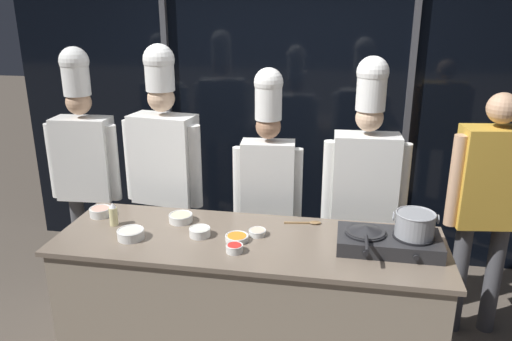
{
  "coord_description": "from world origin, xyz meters",
  "views": [
    {
      "loc": [
        0.52,
        -2.65,
        2.26
      ],
      "look_at": [
        0.0,
        0.25,
        1.26
      ],
      "focal_mm": 35.0,
      "sensor_mm": 36.0,
      "label": 1
    }
  ],
  "objects_px": {
    "stock_pot": "(415,224)",
    "prep_bowl_onion": "(131,233)",
    "portable_stove": "(389,242)",
    "squeeze_bottle_oil": "(113,215)",
    "prep_bowl_bell_pepper": "(235,248)",
    "chef_sous": "(165,161)",
    "chef_line": "(268,177)",
    "prep_bowl_bean_sprouts": "(200,231)",
    "person_guest": "(489,195)",
    "prep_bowl_chicken": "(257,232)",
    "prep_bowl_carrots": "(237,237)",
    "prep_bowl_noodles": "(181,217)",
    "chef_pastry": "(365,178)",
    "serving_spoon_slotted": "(310,223)",
    "frying_pan": "(366,230)",
    "prep_bowl_shrimp": "(100,211)",
    "chef_head": "(85,156)"
  },
  "relations": [
    {
      "from": "prep_bowl_bell_pepper",
      "to": "prep_bowl_onion",
      "type": "bearing_deg",
      "value": 174.92
    },
    {
      "from": "prep_bowl_onion",
      "to": "chef_head",
      "type": "height_order",
      "value": "chef_head"
    },
    {
      "from": "chef_sous",
      "to": "chef_line",
      "type": "height_order",
      "value": "chef_sous"
    },
    {
      "from": "prep_bowl_bell_pepper",
      "to": "serving_spoon_slotted",
      "type": "distance_m",
      "value": 0.6
    },
    {
      "from": "prep_bowl_carrots",
      "to": "prep_bowl_bean_sprouts",
      "type": "distance_m",
      "value": 0.23
    },
    {
      "from": "chef_head",
      "to": "person_guest",
      "type": "relative_size",
      "value": 1.13
    },
    {
      "from": "stock_pot",
      "to": "prep_bowl_noodles",
      "type": "distance_m",
      "value": 1.44
    },
    {
      "from": "stock_pot",
      "to": "prep_bowl_carrots",
      "type": "height_order",
      "value": "stock_pot"
    },
    {
      "from": "prep_bowl_chicken",
      "to": "chef_sous",
      "type": "distance_m",
      "value": 1.06
    },
    {
      "from": "prep_bowl_bean_sprouts",
      "to": "person_guest",
      "type": "bearing_deg",
      "value": 20.39
    },
    {
      "from": "frying_pan",
      "to": "stock_pot",
      "type": "relative_size",
      "value": 1.64
    },
    {
      "from": "prep_bowl_carrots",
      "to": "chef_pastry",
      "type": "height_order",
      "value": "chef_pastry"
    },
    {
      "from": "prep_bowl_bell_pepper",
      "to": "serving_spoon_slotted",
      "type": "bearing_deg",
      "value": 49.37
    },
    {
      "from": "stock_pot",
      "to": "prep_bowl_onion",
      "type": "distance_m",
      "value": 1.65
    },
    {
      "from": "prep_bowl_noodles",
      "to": "prep_bowl_chicken",
      "type": "xyz_separation_m",
      "value": [
        0.52,
        -0.11,
        -0.01
      ]
    },
    {
      "from": "portable_stove",
      "to": "frying_pan",
      "type": "distance_m",
      "value": 0.15
    },
    {
      "from": "portable_stove",
      "to": "prep_bowl_noodles",
      "type": "bearing_deg",
      "value": 173.29
    },
    {
      "from": "stock_pot",
      "to": "chef_sous",
      "type": "bearing_deg",
      "value": 158.03
    },
    {
      "from": "stock_pot",
      "to": "prep_bowl_bell_pepper",
      "type": "relative_size",
      "value": 2.49
    },
    {
      "from": "prep_bowl_chicken",
      "to": "chef_line",
      "type": "bearing_deg",
      "value": 93.02
    },
    {
      "from": "prep_bowl_noodles",
      "to": "stock_pot",
      "type": "bearing_deg",
      "value": -6.07
    },
    {
      "from": "squeeze_bottle_oil",
      "to": "chef_line",
      "type": "bearing_deg",
      "value": 35.42
    },
    {
      "from": "frying_pan",
      "to": "chef_pastry",
      "type": "bearing_deg",
      "value": 89.09
    },
    {
      "from": "portable_stove",
      "to": "chef_sous",
      "type": "bearing_deg",
      "value": 156.37
    },
    {
      "from": "prep_bowl_shrimp",
      "to": "chef_line",
      "type": "height_order",
      "value": "chef_line"
    },
    {
      "from": "chef_sous",
      "to": "chef_pastry",
      "type": "xyz_separation_m",
      "value": [
        1.46,
        -0.01,
        -0.04
      ]
    },
    {
      "from": "prep_bowl_shrimp",
      "to": "prep_bowl_onion",
      "type": "relative_size",
      "value": 0.88
    },
    {
      "from": "prep_bowl_bell_pepper",
      "to": "person_guest",
      "type": "relative_size",
      "value": 0.06
    },
    {
      "from": "squeeze_bottle_oil",
      "to": "prep_bowl_shrimp",
      "type": "distance_m",
      "value": 0.2
    },
    {
      "from": "prep_bowl_shrimp",
      "to": "chef_pastry",
      "type": "relative_size",
      "value": 0.07
    },
    {
      "from": "serving_spoon_slotted",
      "to": "chef_line",
      "type": "bearing_deg",
      "value": 130.45
    },
    {
      "from": "prep_bowl_chicken",
      "to": "chef_pastry",
      "type": "height_order",
      "value": "chef_pastry"
    },
    {
      "from": "prep_bowl_noodles",
      "to": "chef_pastry",
      "type": "relative_size",
      "value": 0.08
    },
    {
      "from": "frying_pan",
      "to": "chef_line",
      "type": "bearing_deg",
      "value": 135.17
    },
    {
      "from": "portable_stove",
      "to": "prep_bowl_bell_pepper",
      "type": "height_order",
      "value": "portable_stove"
    },
    {
      "from": "chef_pastry",
      "to": "portable_stove",
      "type": "bearing_deg",
      "value": 97.62
    },
    {
      "from": "squeeze_bottle_oil",
      "to": "prep_bowl_noodles",
      "type": "bearing_deg",
      "value": 17.27
    },
    {
      "from": "prep_bowl_bean_sprouts",
      "to": "chef_pastry",
      "type": "xyz_separation_m",
      "value": [
        0.99,
        0.71,
        0.16
      ]
    },
    {
      "from": "frying_pan",
      "to": "prep_bowl_shrimp",
      "type": "height_order",
      "value": "frying_pan"
    },
    {
      "from": "prep_bowl_shrimp",
      "to": "serving_spoon_slotted",
      "type": "bearing_deg",
      "value": 4.96
    },
    {
      "from": "portable_stove",
      "to": "squeeze_bottle_oil",
      "type": "distance_m",
      "value": 1.69
    },
    {
      "from": "stock_pot",
      "to": "prep_bowl_onion",
      "type": "xyz_separation_m",
      "value": [
        -1.64,
        -0.13,
        -0.14
      ]
    },
    {
      "from": "squeeze_bottle_oil",
      "to": "serving_spoon_slotted",
      "type": "relative_size",
      "value": 0.64
    },
    {
      "from": "prep_bowl_shrimp",
      "to": "chef_sous",
      "type": "relative_size",
      "value": 0.07
    },
    {
      "from": "stock_pot",
      "to": "prep_bowl_bean_sprouts",
      "type": "xyz_separation_m",
      "value": [
        -1.25,
        -0.03,
        -0.14
      ]
    },
    {
      "from": "prep_bowl_chicken",
      "to": "person_guest",
      "type": "distance_m",
      "value": 1.58
    },
    {
      "from": "chef_sous",
      "to": "chef_head",
      "type": "bearing_deg",
      "value": 5.55
    },
    {
      "from": "frying_pan",
      "to": "prep_bowl_carrots",
      "type": "height_order",
      "value": "frying_pan"
    },
    {
      "from": "prep_bowl_bell_pepper",
      "to": "chef_sous",
      "type": "bearing_deg",
      "value": 129.3
    },
    {
      "from": "stock_pot",
      "to": "person_guest",
      "type": "xyz_separation_m",
      "value": [
        0.55,
        0.64,
        -0.03
      ]
    }
  ]
}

